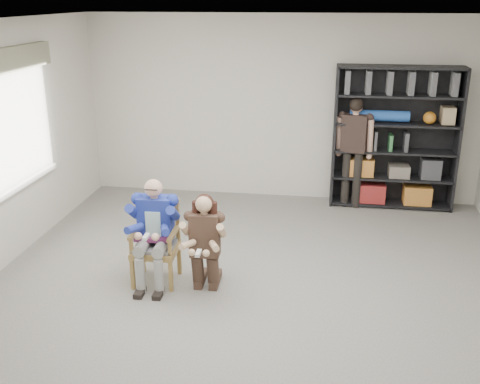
% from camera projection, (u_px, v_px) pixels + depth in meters
% --- Properties ---
extents(room_shell, '(6.00, 7.00, 2.80)m').
position_uv_depth(room_shell, '(252.00, 179.00, 5.30)').
color(room_shell, silver).
rests_on(room_shell, ground).
extents(floor, '(6.00, 7.00, 0.01)m').
position_uv_depth(floor, '(251.00, 308.00, 5.76)').
color(floor, '#64615D').
rests_on(floor, ground).
extents(window_left, '(0.16, 2.00, 1.75)m').
position_uv_depth(window_left, '(13.00, 123.00, 6.56)').
color(window_left, white).
rests_on(window_left, room_shell).
extents(armchair, '(0.55, 0.53, 0.92)m').
position_uv_depth(armchair, '(155.00, 243.00, 6.16)').
color(armchair, '#A37A3A').
rests_on(armchair, floor).
extents(seated_man, '(0.54, 0.73, 1.20)m').
position_uv_depth(seated_man, '(155.00, 232.00, 6.12)').
color(seated_man, navy).
rests_on(seated_man, floor).
extents(kneeling_woman, '(0.48, 0.75, 1.10)m').
position_uv_depth(kneeling_woman, '(204.00, 244.00, 5.94)').
color(kneeling_woman, '#3D2A20').
rests_on(kneeling_woman, floor).
extents(bookshelf, '(1.80, 0.38, 2.10)m').
position_uv_depth(bookshelf, '(395.00, 139.00, 8.23)').
color(bookshelf, black).
rests_on(bookshelf, floor).
extents(standing_man, '(0.56, 0.40, 1.66)m').
position_uv_depth(standing_man, '(353.00, 154.00, 8.28)').
color(standing_man, '#2C201C').
rests_on(standing_man, floor).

